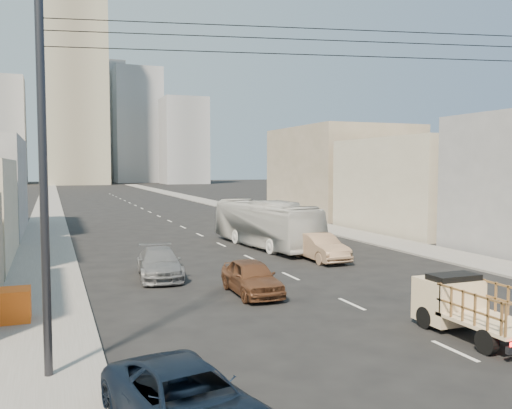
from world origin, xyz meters
TOP-DOWN VIEW (x-y plane):
  - ground at (0.00, 0.00)m, footprint 420.00×420.00m
  - sidewalk_left at (-11.75, 70.00)m, footprint 3.50×180.00m
  - sidewalk_right at (11.75, 70.00)m, footprint 3.50×180.00m
  - lane_dashes at (0.00, 53.00)m, footprint 0.15×104.00m
  - flatbed_pickup at (1.52, 3.01)m, footprint 1.95×4.41m
  - navy_pickup at (-8.80, -0.16)m, footprint 3.28×5.43m
  - city_bus at (2.56, 23.90)m, footprint 3.91×11.80m
  - sedan_brown at (-3.21, 11.05)m, footprint 1.87×4.49m
  - sedan_tan at (3.54, 17.62)m, footprint 1.80×4.90m
  - sedan_grey at (-6.32, 16.01)m, footprint 2.53×5.25m
  - streetlamp_left at (-11.39, 4.00)m, footprint 2.36×0.25m
  - overhead_wires at (0.00, 1.50)m, footprint 23.01×5.02m
  - crate_stack at (-13.00, 9.80)m, footprint 1.80×1.20m
  - bldg_right_mid at (19.50, 28.00)m, footprint 11.00×14.00m
  - bldg_right_far at (20.00, 44.00)m, footprint 12.00×16.00m
  - high_rise_tower at (-4.00, 170.00)m, footprint 20.00×20.00m
  - midrise_ne at (18.00, 185.00)m, footprint 16.00×16.00m
  - midrise_nw at (-26.00, 180.00)m, footprint 15.00×15.00m
  - midrise_back at (6.00, 200.00)m, footprint 18.00×18.00m
  - midrise_east at (30.00, 165.00)m, footprint 14.00×14.00m

SIDE VIEW (x-z plane):
  - ground at x=0.00m, z-range 0.00..0.00m
  - lane_dashes at x=0.00m, z-range 0.00..0.01m
  - sidewalk_left at x=-11.75m, z-range 0.00..0.12m
  - sidewalk_right at x=11.75m, z-range 0.00..0.12m
  - crate_stack at x=-13.00m, z-range 0.12..1.26m
  - navy_pickup at x=-8.80m, z-range 0.00..1.41m
  - sedan_grey at x=-6.32m, z-range 0.00..1.47m
  - sedan_brown at x=-3.21m, z-range 0.00..1.52m
  - sedan_tan at x=3.54m, z-range 0.00..1.60m
  - flatbed_pickup at x=1.52m, z-range 0.14..2.04m
  - city_bus at x=2.56m, z-range 0.00..3.23m
  - bldg_right_mid at x=19.50m, z-range 0.00..8.00m
  - bldg_right_far at x=20.00m, z-range 0.00..10.00m
  - streetlamp_left at x=-11.39m, z-range 0.44..12.44m
  - overhead_wires at x=0.00m, z-range 8.60..9.33m
  - midrise_east at x=30.00m, z-range 0.00..28.00m
  - midrise_nw at x=-26.00m, z-range 0.00..34.00m
  - midrise_ne at x=18.00m, z-range 0.00..40.00m
  - midrise_back at x=6.00m, z-range 0.00..44.00m
  - high_rise_tower at x=-4.00m, z-range 0.00..60.00m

